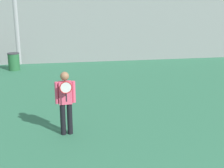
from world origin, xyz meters
TOP-DOWN VIEW (x-y plane):
  - tennis_player at (-2.86, 5.97)m, footprint 0.53×0.41m
  - trash_bin at (-5.19, 14.00)m, footprint 0.58×0.58m
  - back_fence at (0.00, 15.40)m, footprint 28.19×0.06m

SIDE VIEW (x-z plane):
  - trash_bin at x=-5.19m, z-range 0.00..0.86m
  - tennis_player at x=-2.86m, z-range 0.11..1.82m
  - back_fence at x=0.00m, z-range 0.00..3.52m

